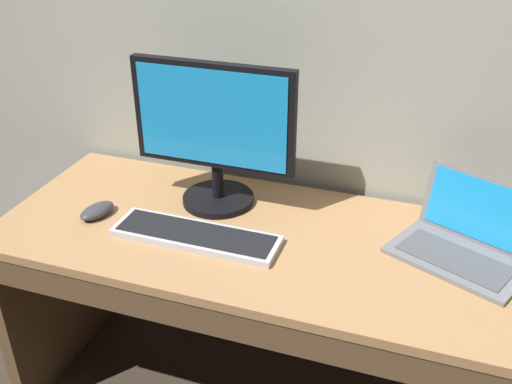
# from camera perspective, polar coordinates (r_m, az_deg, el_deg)

# --- Properties ---
(desk) EXTENTS (1.78, 0.65, 0.71)m
(desk) POSITION_cam_1_polar(r_m,az_deg,el_deg) (1.79, 3.44, -10.27)
(desk) COLOR #A87A4C
(desk) RESTS_ON ground
(laptop_space_gray) EXTENTS (0.42, 0.37, 0.20)m
(laptop_space_gray) POSITION_cam_1_polar(r_m,az_deg,el_deg) (1.70, 19.70, -4.83)
(laptop_space_gray) COLOR slate
(laptop_space_gray) RESTS_ON desk
(external_monitor) EXTENTS (0.50, 0.23, 0.46)m
(external_monitor) POSITION_cam_1_polar(r_m,az_deg,el_deg) (1.76, -4.12, 5.85)
(external_monitor) COLOR black
(external_monitor) RESTS_ON desk
(wired_keyboard) EXTENTS (0.49, 0.15, 0.02)m
(wired_keyboard) POSITION_cam_1_polar(r_m,az_deg,el_deg) (1.69, -5.91, -4.28)
(wired_keyboard) COLOR #BCBCC1
(wired_keyboard) RESTS_ON desk
(computer_mouse) EXTENTS (0.10, 0.14, 0.04)m
(computer_mouse) POSITION_cam_1_polar(r_m,az_deg,el_deg) (1.86, -15.29, -1.78)
(computer_mouse) COLOR #38383D
(computer_mouse) RESTS_ON desk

